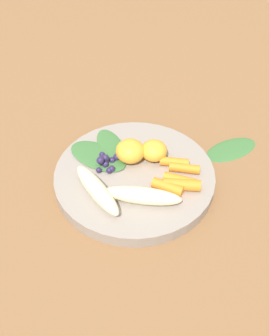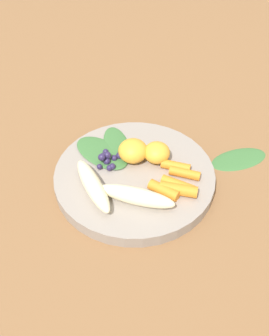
# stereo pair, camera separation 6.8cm
# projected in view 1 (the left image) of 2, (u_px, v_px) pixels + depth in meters

# --- Properties ---
(ground_plane) EXTENTS (2.40, 2.40, 0.00)m
(ground_plane) POSITION_uv_depth(u_px,v_px,m) (134.00, 181.00, 0.70)
(ground_plane) COLOR brown
(bowl) EXTENTS (0.29, 0.29, 0.02)m
(bowl) POSITION_uv_depth(u_px,v_px,m) (134.00, 177.00, 0.69)
(bowl) COLOR gray
(bowl) RESTS_ON ground_plane
(banana_peeled_left) EXTENTS (0.06, 0.13, 0.03)m
(banana_peeled_left) POSITION_uv_depth(u_px,v_px,m) (142.00, 196.00, 0.63)
(banana_peeled_left) COLOR beige
(banana_peeled_left) RESTS_ON bowl
(banana_peeled_right) EXTENTS (0.10, 0.12, 0.03)m
(banana_peeled_right) POSITION_uv_depth(u_px,v_px,m) (97.00, 189.00, 0.63)
(banana_peeled_right) COLOR beige
(banana_peeled_right) RESTS_ON bowl
(orange_segment_near) EXTENTS (0.05, 0.05, 0.04)m
(orange_segment_near) POSITION_uv_depth(u_px,v_px,m) (130.00, 151.00, 0.69)
(orange_segment_near) COLOR #F4A833
(orange_segment_near) RESTS_ON bowl
(orange_segment_far) EXTENTS (0.05, 0.05, 0.04)m
(orange_segment_far) POSITION_uv_depth(u_px,v_px,m) (154.00, 151.00, 0.70)
(orange_segment_far) COLOR #F4A833
(orange_segment_far) RESTS_ON bowl
(carrot_front) EXTENTS (0.02, 0.05, 0.02)m
(carrot_front) POSITION_uv_depth(u_px,v_px,m) (168.00, 187.00, 0.65)
(carrot_front) COLOR orange
(carrot_front) RESTS_ON bowl
(carrot_mid_left) EXTENTS (0.04, 0.07, 0.02)m
(carrot_mid_left) POSITION_uv_depth(u_px,v_px,m) (182.00, 185.00, 0.65)
(carrot_mid_left) COLOR orange
(carrot_mid_left) RESTS_ON bowl
(carrot_mid_right) EXTENTS (0.02, 0.06, 0.02)m
(carrot_mid_right) POSITION_uv_depth(u_px,v_px,m) (180.00, 180.00, 0.66)
(carrot_mid_right) COLOR orange
(carrot_mid_right) RESTS_ON bowl
(carrot_rear) EXTENTS (0.03, 0.06, 0.02)m
(carrot_rear) POSITION_uv_depth(u_px,v_px,m) (184.00, 168.00, 0.68)
(carrot_rear) COLOR orange
(carrot_rear) RESTS_ON bowl
(carrot_small) EXTENTS (0.03, 0.05, 0.02)m
(carrot_small) POSITION_uv_depth(u_px,v_px,m) (174.00, 162.00, 0.69)
(carrot_small) COLOR orange
(carrot_small) RESTS_ON bowl
(blueberry_pile) EXTENTS (0.05, 0.04, 0.02)m
(blueberry_pile) POSITION_uv_depth(u_px,v_px,m) (106.00, 161.00, 0.69)
(blueberry_pile) COLOR #2D234C
(blueberry_pile) RESTS_ON bowl
(kale_leaf_left) EXTENTS (0.11, 0.11, 0.00)m
(kale_leaf_left) POSITION_uv_depth(u_px,v_px,m) (112.00, 147.00, 0.73)
(kale_leaf_left) COLOR #3D7038
(kale_leaf_left) RESTS_ON bowl
(kale_leaf_right) EXTENTS (0.09, 0.13, 0.00)m
(kale_leaf_right) POSITION_uv_depth(u_px,v_px,m) (98.00, 156.00, 0.71)
(kale_leaf_right) COLOR #3D7038
(kale_leaf_right) RESTS_ON bowl
(kale_leaf_stray) EXTENTS (0.12, 0.12, 0.01)m
(kale_leaf_stray) POSITION_uv_depth(u_px,v_px,m) (231.00, 149.00, 0.76)
(kale_leaf_stray) COLOR #3D7038
(kale_leaf_stray) RESTS_ON ground_plane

